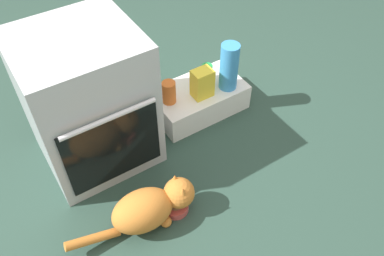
{
  "coord_description": "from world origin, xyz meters",
  "views": [
    {
      "loc": [
        -0.44,
        -1.16,
        1.77
      ],
      "look_at": [
        0.34,
        0.05,
        0.25
      ],
      "focal_mm": 37.22,
      "sensor_mm": 36.0,
      "label": 1
    }
  ],
  "objects_px": {
    "soda_can": "(207,73)",
    "pantry_cabinet": "(198,99)",
    "sauce_jar": "(169,92)",
    "oven": "(88,102)",
    "cat": "(150,207)",
    "food_bowl": "(176,206)",
    "snack_bag": "(202,83)",
    "water_bottle": "(229,67)"
  },
  "relations": [
    {
      "from": "soda_can",
      "to": "pantry_cabinet",
      "type": "bearing_deg",
      "value": -158.45
    },
    {
      "from": "pantry_cabinet",
      "to": "sauce_jar",
      "type": "bearing_deg",
      "value": -179.67
    },
    {
      "from": "oven",
      "to": "cat",
      "type": "height_order",
      "value": "oven"
    },
    {
      "from": "food_bowl",
      "to": "sauce_jar",
      "type": "distance_m",
      "value": 0.67
    },
    {
      "from": "oven",
      "to": "snack_bag",
      "type": "height_order",
      "value": "oven"
    },
    {
      "from": "sauce_jar",
      "to": "pantry_cabinet",
      "type": "bearing_deg",
      "value": 0.33
    },
    {
      "from": "snack_bag",
      "to": "sauce_jar",
      "type": "xyz_separation_m",
      "value": [
        -0.19,
        0.06,
        -0.02
      ]
    },
    {
      "from": "cat",
      "to": "snack_bag",
      "type": "relative_size",
      "value": 3.66
    },
    {
      "from": "oven",
      "to": "soda_can",
      "type": "bearing_deg",
      "value": 1.17
    },
    {
      "from": "soda_can",
      "to": "cat",
      "type": "bearing_deg",
      "value": -141.26
    },
    {
      "from": "pantry_cabinet",
      "to": "sauce_jar",
      "type": "xyz_separation_m",
      "value": [
        -0.21,
        -0.0,
        0.16
      ]
    },
    {
      "from": "pantry_cabinet",
      "to": "cat",
      "type": "xyz_separation_m",
      "value": [
        -0.64,
        -0.55,
        0.03
      ]
    },
    {
      "from": "snack_bag",
      "to": "soda_can",
      "type": "distance_m",
      "value": 0.14
    },
    {
      "from": "pantry_cabinet",
      "to": "soda_can",
      "type": "bearing_deg",
      "value": 21.55
    },
    {
      "from": "oven",
      "to": "snack_bag",
      "type": "bearing_deg",
      "value": -6.62
    },
    {
      "from": "soda_can",
      "to": "water_bottle",
      "type": "height_order",
      "value": "water_bottle"
    },
    {
      "from": "water_bottle",
      "to": "sauce_jar",
      "type": "height_order",
      "value": "water_bottle"
    },
    {
      "from": "food_bowl",
      "to": "sauce_jar",
      "type": "relative_size",
      "value": 0.93
    },
    {
      "from": "oven",
      "to": "sauce_jar",
      "type": "bearing_deg",
      "value": -2.3
    },
    {
      "from": "food_bowl",
      "to": "water_bottle",
      "type": "xyz_separation_m",
      "value": [
        0.67,
        0.48,
        0.3
      ]
    },
    {
      "from": "oven",
      "to": "pantry_cabinet",
      "type": "xyz_separation_m",
      "value": [
        0.67,
        -0.02,
        -0.3
      ]
    },
    {
      "from": "soda_can",
      "to": "water_bottle",
      "type": "xyz_separation_m",
      "value": [
        0.08,
        -0.11,
        0.09
      ]
    },
    {
      "from": "oven",
      "to": "pantry_cabinet",
      "type": "bearing_deg",
      "value": -1.49
    },
    {
      "from": "pantry_cabinet",
      "to": "cat",
      "type": "bearing_deg",
      "value": -139.47
    },
    {
      "from": "food_bowl",
      "to": "cat",
      "type": "relative_size",
      "value": 0.2
    },
    {
      "from": "oven",
      "to": "food_bowl",
      "type": "xyz_separation_m",
      "value": [
        0.16,
        -0.57,
        -0.36
      ]
    },
    {
      "from": "cat",
      "to": "water_bottle",
      "type": "bearing_deg",
      "value": 35.41
    },
    {
      "from": "water_bottle",
      "to": "food_bowl",
      "type": "bearing_deg",
      "value": -144.23
    },
    {
      "from": "pantry_cabinet",
      "to": "snack_bag",
      "type": "xyz_separation_m",
      "value": [
        -0.01,
        -0.06,
        0.18
      ]
    },
    {
      "from": "food_bowl",
      "to": "snack_bag",
      "type": "distance_m",
      "value": 0.74
    },
    {
      "from": "cat",
      "to": "snack_bag",
      "type": "height_order",
      "value": "snack_bag"
    },
    {
      "from": "oven",
      "to": "sauce_jar",
      "type": "xyz_separation_m",
      "value": [
        0.46,
        -0.02,
        -0.14
      ]
    },
    {
      "from": "snack_bag",
      "to": "soda_can",
      "type": "relative_size",
      "value": 1.5
    },
    {
      "from": "oven",
      "to": "sauce_jar",
      "type": "height_order",
      "value": "oven"
    },
    {
      "from": "snack_bag",
      "to": "water_bottle",
      "type": "height_order",
      "value": "water_bottle"
    },
    {
      "from": "oven",
      "to": "snack_bag",
      "type": "xyz_separation_m",
      "value": [
        0.65,
        -0.08,
        -0.12
      ]
    },
    {
      "from": "snack_bag",
      "to": "sauce_jar",
      "type": "height_order",
      "value": "snack_bag"
    },
    {
      "from": "pantry_cabinet",
      "to": "soda_can",
      "type": "height_order",
      "value": "soda_can"
    },
    {
      "from": "food_bowl",
      "to": "cat",
      "type": "height_order",
      "value": "cat"
    },
    {
      "from": "oven",
      "to": "cat",
      "type": "relative_size",
      "value": 1.17
    },
    {
      "from": "cat",
      "to": "sauce_jar",
      "type": "height_order",
      "value": "sauce_jar"
    },
    {
      "from": "pantry_cabinet",
      "to": "soda_can",
      "type": "distance_m",
      "value": 0.17
    }
  ]
}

